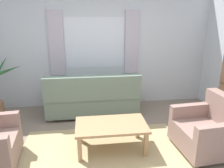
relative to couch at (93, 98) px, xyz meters
name	(u,v)px	position (x,y,z in m)	size (l,w,h in m)	color
ground_plane	(105,161)	(0.10, -1.62, -0.37)	(6.24, 6.24, 0.00)	gray
wall_back	(95,49)	(0.10, 0.64, 0.93)	(5.32, 0.12, 2.60)	silver
window_with_curtains	(95,43)	(0.10, 0.56, 1.08)	(1.98, 0.07, 1.40)	white
area_rug	(105,161)	(0.10, -1.62, -0.36)	(2.57, 1.96, 0.01)	tan
couch	(93,98)	(0.00, 0.00, 0.00)	(1.90, 0.82, 0.92)	slate
armchair_right	(208,130)	(1.72, -1.54, -0.01)	(0.89, 0.91, 0.88)	gray
coffee_table	(111,127)	(0.23, -1.32, 0.01)	(1.10, 0.64, 0.44)	#A87F56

